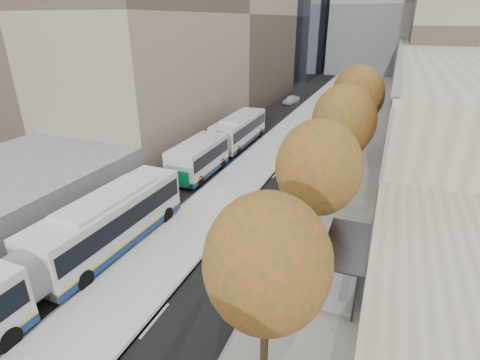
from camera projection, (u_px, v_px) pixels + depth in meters
The scene contains 13 objects.
bus_platform at pixel (286, 135), 41.52m from camera, with size 4.25×150.00×0.15m, color #ABABAB.
sidewalk at pixel (360, 144), 38.80m from camera, with size 4.75×150.00×0.08m, color gray.
building_tan at pixel (458, 75), 58.07m from camera, with size 18.00×92.00×8.00m, color #9E957B.
building_midrise at pixel (163, 14), 48.11m from camera, with size 24.00×46.00×25.00m, color gray.
building_far_block at pixel (404, 5), 84.26m from camera, with size 30.00×18.00×30.00m, color gray.
bus_shelter at pixel (350, 253), 16.92m from camera, with size 1.90×4.40×2.53m.
tree_b at pixel (267, 263), 11.43m from camera, with size 4.00×4.00×6.97m.
tree_c at pixel (318, 168), 18.16m from camera, with size 4.20×4.20×7.28m.
tree_d at pixel (344, 121), 25.75m from camera, with size 4.40×4.40×7.60m.
tree_e at pixel (358, 95), 33.34m from camera, with size 4.60×4.60×7.92m.
bus_near at pixel (51, 261), 17.26m from camera, with size 3.07×18.12×3.01m.
bus_far at pixel (224, 140), 34.86m from camera, with size 2.65×17.06×2.84m.
distant_car at pixel (291, 100), 57.31m from camera, with size 1.45×3.59×1.22m, color #BABABA.
Camera 1 is at (6.36, -4.12, 11.89)m, focal length 28.00 mm.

